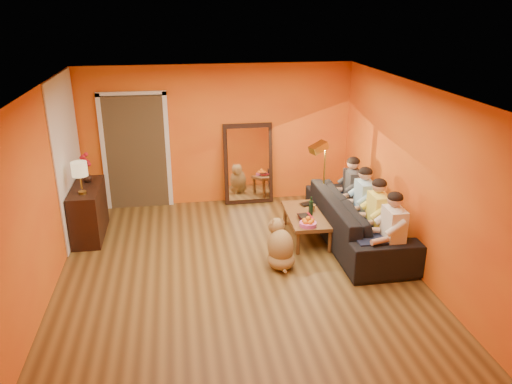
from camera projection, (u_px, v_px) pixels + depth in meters
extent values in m
cube|color=brown|center=(238.00, 270.00, 7.17)|extent=(5.00, 5.50, 0.00)
cube|color=white|center=(235.00, 88.00, 6.25)|extent=(5.00, 5.50, 0.00)
cube|color=orange|center=(218.00, 135.00, 9.24)|extent=(5.00, 0.00, 2.60)
cube|color=orange|center=(41.00, 197.00, 6.33)|extent=(0.00, 5.50, 2.60)
cube|color=orange|center=(411.00, 176.00, 7.08)|extent=(0.00, 5.50, 2.60)
cube|color=white|center=(68.00, 157.00, 7.95)|extent=(0.02, 1.90, 2.58)
cube|color=#3F2D19|center=(137.00, 151.00, 9.18)|extent=(1.06, 0.30, 2.10)
cube|color=white|center=(104.00, 154.00, 8.98)|extent=(0.08, 0.06, 2.20)
cube|color=white|center=(168.00, 151.00, 9.16)|extent=(0.08, 0.06, 2.20)
cube|color=white|center=(131.00, 94.00, 8.69)|extent=(1.22, 0.06, 0.08)
cube|color=black|center=(248.00, 164.00, 9.41)|extent=(0.92, 0.27, 1.51)
cube|color=white|center=(249.00, 164.00, 9.37)|extent=(0.78, 0.21, 1.35)
cube|color=black|center=(89.00, 211.00, 8.11)|extent=(0.44, 1.18, 0.85)
imported|color=black|center=(358.00, 220.00, 7.90)|extent=(2.61, 1.02, 0.76)
cylinder|color=black|center=(311.00, 206.00, 7.94)|extent=(0.07, 0.07, 0.31)
imported|color=#B27F3F|center=(312.00, 208.00, 8.14)|extent=(0.13, 0.13, 0.10)
imported|color=black|center=(312.00, 204.00, 8.38)|extent=(0.41, 0.34, 0.03)
imported|color=black|center=(299.00, 219.00, 7.82)|extent=(0.23, 0.29, 0.03)
imported|color=red|center=(299.00, 217.00, 7.82)|extent=(0.22, 0.29, 0.02)
imported|color=black|center=(299.00, 217.00, 7.79)|extent=(0.18, 0.23, 0.02)
imported|color=black|center=(87.00, 177.00, 8.16)|extent=(0.17, 0.17, 0.17)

